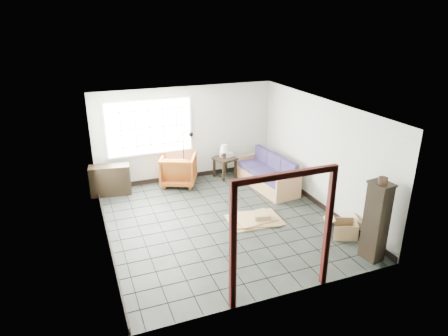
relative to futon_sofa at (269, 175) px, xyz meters
name	(u,v)px	position (x,y,z in m)	size (l,w,h in m)	color
ground	(222,221)	(-1.88, -1.36, -0.32)	(5.50, 5.50, 0.00)	black
room_shell	(221,150)	(-1.88, -1.33, 1.36)	(5.02, 5.52, 2.61)	silver
window_panel	(149,127)	(-2.88, 1.35, 1.28)	(2.32, 0.08, 1.52)	silver
doorway_trim	(284,221)	(-1.88, -4.06, 1.06)	(1.80, 0.08, 2.20)	#3A100D
futon_sofa	(269,175)	(0.00, 0.00, 0.00)	(0.98, 2.09, 0.90)	#946543
armchair	(179,168)	(-2.22, 1.04, 0.14)	(0.90, 0.84, 0.93)	maroon
side_table	(225,161)	(-0.87, 1.04, 0.16)	(0.67, 0.67, 0.59)	black
table_lamp	(224,149)	(-0.90, 0.99, 0.55)	(0.29, 0.29, 0.40)	black
projector	(226,155)	(-0.80, 1.10, 0.33)	(0.37, 0.33, 0.11)	silver
floor_lamp	(187,155)	(-1.98, 0.96, 0.51)	(0.41, 0.40, 1.56)	black
console_shelf	(110,180)	(-4.03, 1.04, 0.07)	(1.05, 0.53, 0.78)	black
tall_shelf	(376,221)	(0.27, -3.76, 0.48)	(0.38, 0.47, 1.57)	black
pot	(383,181)	(0.24, -3.80, 1.31)	(0.19, 0.19, 0.12)	black
open_box	(344,229)	(0.27, -2.90, -0.15)	(0.92, 0.71, 0.47)	olive
cardboard_pile	(255,219)	(-1.16, -1.62, -0.28)	(1.24, 1.01, 0.17)	olive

